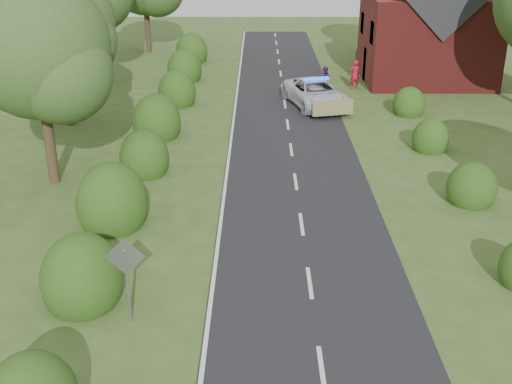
{
  "coord_description": "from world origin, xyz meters",
  "views": [
    {
      "loc": [
        -1.54,
        -12.58,
        10.09
      ],
      "look_at": [
        -1.63,
        7.92,
        1.3
      ],
      "focal_mm": 45.0,
      "sensor_mm": 36.0,
      "label": 1
    }
  ],
  "objects_px": {
    "road_sign": "(126,269)",
    "police_van": "(315,94)",
    "pedestrian_red": "(355,74)",
    "pedestrian_purple": "(324,80)"
  },
  "relations": [
    {
      "from": "pedestrian_red",
      "to": "pedestrian_purple",
      "type": "distance_m",
      "value": 2.49
    },
    {
      "from": "road_sign",
      "to": "police_van",
      "type": "bearing_deg",
      "value": 72.65
    },
    {
      "from": "road_sign",
      "to": "pedestrian_red",
      "type": "height_order",
      "value": "road_sign"
    },
    {
      "from": "pedestrian_red",
      "to": "pedestrian_purple",
      "type": "height_order",
      "value": "pedestrian_red"
    },
    {
      "from": "police_van",
      "to": "pedestrian_purple",
      "type": "distance_m",
      "value": 3.01
    },
    {
      "from": "pedestrian_red",
      "to": "road_sign",
      "type": "bearing_deg",
      "value": 52.13
    },
    {
      "from": "road_sign",
      "to": "pedestrian_red",
      "type": "xyz_separation_m",
      "value": [
        9.58,
        25.85,
        -0.74
      ]
    },
    {
      "from": "police_van",
      "to": "pedestrian_purple",
      "type": "xyz_separation_m",
      "value": [
        0.79,
        2.91,
        0.09
      ]
    },
    {
      "from": "road_sign",
      "to": "pedestrian_purple",
      "type": "relative_size",
      "value": 1.46
    },
    {
      "from": "road_sign",
      "to": "pedestrian_purple",
      "type": "bearing_deg",
      "value": 72.9
    }
  ]
}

